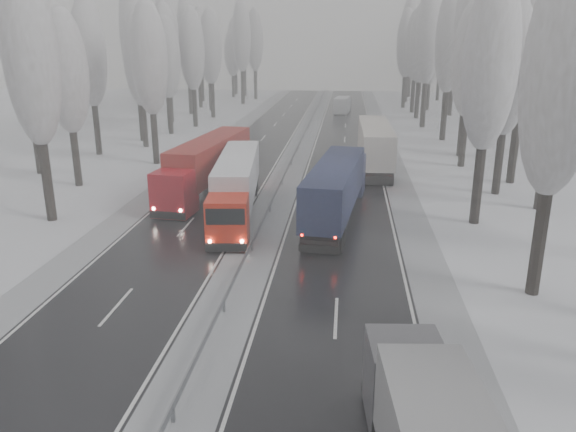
% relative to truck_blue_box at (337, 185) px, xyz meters
% --- Properties ---
extents(carriageway_right, '(7.50, 200.00, 0.03)m').
position_rel_truck_blue_box_xyz_m(carriageway_right, '(0.31, 3.09, -2.45)').
color(carriageway_right, black).
rests_on(carriageway_right, ground).
extents(carriageway_left, '(7.50, 200.00, 0.03)m').
position_rel_truck_blue_box_xyz_m(carriageway_left, '(-10.19, 3.09, -2.45)').
color(carriageway_left, black).
rests_on(carriageway_left, ground).
extents(median_slush, '(3.00, 200.00, 0.04)m').
position_rel_truck_blue_box_xyz_m(median_slush, '(-4.94, 3.09, -2.44)').
color(median_slush, '#ACAFB5').
rests_on(median_slush, ground).
extents(shoulder_right, '(2.40, 200.00, 0.04)m').
position_rel_truck_blue_box_xyz_m(shoulder_right, '(5.26, 3.09, -2.44)').
color(shoulder_right, '#ACAFB5').
rests_on(shoulder_right, ground).
extents(shoulder_left, '(2.40, 200.00, 0.04)m').
position_rel_truck_blue_box_xyz_m(shoulder_left, '(-15.14, 3.09, -2.44)').
color(shoulder_left, '#ACAFB5').
rests_on(shoulder_left, ground).
extents(median_guardrail, '(0.12, 200.00, 0.76)m').
position_rel_truck_blue_box_xyz_m(median_guardrail, '(-4.94, 3.07, -1.86)').
color(median_guardrail, slate).
rests_on(median_guardrail, ground).
extents(tree_16, '(3.60, 3.60, 16.53)m').
position_rel_truck_blue_box_xyz_m(tree_16, '(10.10, -11.25, 8.21)').
color(tree_16, black).
rests_on(tree_16, ground).
extents(tree_18, '(3.60, 3.60, 16.58)m').
position_rel_truck_blue_box_xyz_m(tree_18, '(9.57, 0.12, 8.24)').
color(tree_18, black).
rests_on(tree_18, ground).
extents(tree_19, '(3.60, 3.60, 14.57)m').
position_rel_truck_blue_box_xyz_m(tree_19, '(15.08, 4.12, 6.96)').
color(tree_19, black).
rests_on(tree_19, ground).
extents(tree_20, '(3.60, 3.60, 15.71)m').
position_rel_truck_blue_box_xyz_m(tree_20, '(12.96, 8.25, 7.68)').
color(tree_20, black).
rests_on(tree_20, ground).
extents(tree_21, '(3.60, 3.60, 18.62)m').
position_rel_truck_blue_box_xyz_m(tree_21, '(15.19, 12.25, 9.54)').
color(tree_21, black).
rests_on(tree_21, ground).
extents(tree_22, '(3.60, 3.60, 15.86)m').
position_rel_truck_blue_box_xyz_m(tree_22, '(12.09, 18.69, 7.78)').
color(tree_22, black).
rests_on(tree_22, ground).
extents(tree_23, '(3.60, 3.60, 13.55)m').
position_rel_truck_blue_box_xyz_m(tree_23, '(18.37, 22.69, 6.31)').
color(tree_23, black).
rests_on(tree_23, ground).
extents(tree_24, '(3.60, 3.60, 20.49)m').
position_rel_truck_blue_box_xyz_m(tree_24, '(12.96, 24.11, 10.73)').
color(tree_24, black).
rests_on(tree_24, ground).
extents(tree_25, '(3.60, 3.60, 19.44)m').
position_rel_truck_blue_box_xyz_m(tree_25, '(19.88, 28.11, 10.06)').
color(tree_25, black).
rests_on(tree_25, ground).
extents(tree_26, '(3.60, 3.60, 18.78)m').
position_rel_truck_blue_box_xyz_m(tree_26, '(12.63, 34.36, 9.64)').
color(tree_26, black).
rests_on(tree_26, ground).
extents(tree_27, '(3.60, 3.60, 17.62)m').
position_rel_truck_blue_box_xyz_m(tree_27, '(19.78, 38.36, 8.90)').
color(tree_27, black).
rests_on(tree_27, ground).
extents(tree_28, '(3.60, 3.60, 19.62)m').
position_rel_truck_blue_box_xyz_m(tree_28, '(11.40, 45.04, 10.18)').
color(tree_28, black).
rests_on(tree_28, ground).
extents(tree_29, '(3.60, 3.60, 18.11)m').
position_rel_truck_blue_box_xyz_m(tree_29, '(18.78, 49.04, 9.21)').
color(tree_29, black).
rests_on(tree_29, ground).
extents(tree_30, '(3.60, 3.60, 17.86)m').
position_rel_truck_blue_box_xyz_m(tree_30, '(11.63, 54.79, 9.06)').
color(tree_30, black).
rests_on(tree_30, ground).
extents(tree_31, '(3.60, 3.60, 18.58)m').
position_rel_truck_blue_box_xyz_m(tree_31, '(17.54, 58.79, 9.51)').
color(tree_31, black).
rests_on(tree_31, ground).
extents(tree_32, '(3.60, 3.60, 17.33)m').
position_rel_truck_blue_box_xyz_m(tree_32, '(11.69, 62.30, 8.72)').
color(tree_32, black).
rests_on(tree_32, ground).
extents(tree_33, '(3.60, 3.60, 14.33)m').
position_rel_truck_blue_box_xyz_m(tree_33, '(14.83, 66.30, 6.80)').
color(tree_33, black).
rests_on(tree_33, ground).
extents(tree_34, '(3.60, 3.60, 17.63)m').
position_rel_truck_blue_box_xyz_m(tree_34, '(10.80, 69.40, 8.91)').
color(tree_34, black).
rests_on(tree_34, ground).
extents(tree_35, '(3.60, 3.60, 18.25)m').
position_rel_truck_blue_box_xyz_m(tree_35, '(20.01, 73.40, 9.30)').
color(tree_35, black).
rests_on(tree_35, ground).
extents(tree_36, '(3.60, 3.60, 20.23)m').
position_rel_truck_blue_box_xyz_m(tree_36, '(12.10, 79.25, 10.56)').
color(tree_36, black).
rests_on(tree_36, ground).
extents(tree_37, '(3.60, 3.60, 16.37)m').
position_rel_truck_blue_box_xyz_m(tree_37, '(19.08, 83.25, 8.10)').
color(tree_37, black).
rests_on(tree_37, ground).
extents(tree_38, '(3.60, 3.60, 17.97)m').
position_rel_truck_blue_box_xyz_m(tree_38, '(13.80, 89.81, 9.13)').
color(tree_38, black).
rests_on(tree_38, ground).
extents(tree_39, '(3.60, 3.60, 16.19)m').
position_rel_truck_blue_box_xyz_m(tree_39, '(16.61, 93.81, 7.99)').
color(tree_39, black).
rests_on(tree_39, ground).
extents(tree_58, '(3.60, 3.60, 17.21)m').
position_rel_truck_blue_box_xyz_m(tree_58, '(-20.06, -2.35, 8.64)').
color(tree_58, black).
rests_on(tree_58, ground).
extents(tree_60, '(3.60, 3.60, 14.84)m').
position_rel_truck_blue_box_xyz_m(tree_60, '(-22.68, 7.28, 7.13)').
color(tree_60, black).
rests_on(tree_60, ground).
extents(tree_61, '(3.60, 3.60, 13.95)m').
position_rel_truck_blue_box_xyz_m(tree_61, '(-28.46, 11.28, 6.56)').
color(tree_61, black).
rests_on(tree_61, ground).
extents(tree_62, '(3.60, 3.60, 16.04)m').
position_rel_truck_blue_box_xyz_m(tree_62, '(-18.88, 16.81, 7.89)').
color(tree_62, black).
rests_on(tree_62, ground).
extents(tree_63, '(3.60, 3.60, 16.88)m').
position_rel_truck_blue_box_xyz_m(tree_63, '(-26.78, 20.81, 8.43)').
color(tree_63, black).
rests_on(tree_63, ground).
extents(tree_64, '(3.60, 3.60, 15.42)m').
position_rel_truck_blue_box_xyz_m(tree_64, '(-23.20, 25.80, 7.50)').
color(tree_64, black).
rests_on(tree_64, ground).
extents(tree_65, '(3.60, 3.60, 19.48)m').
position_rel_truck_blue_box_xyz_m(tree_65, '(-24.99, 29.80, 10.08)').
color(tree_65, black).
rests_on(tree_65, ground).
extents(tree_66, '(3.60, 3.60, 15.23)m').
position_rel_truck_blue_box_xyz_m(tree_66, '(-23.09, 35.43, 7.38)').
color(tree_66, black).
rests_on(tree_66, ground).
extents(tree_67, '(3.60, 3.60, 17.09)m').
position_rel_truck_blue_box_xyz_m(tree_67, '(-24.48, 39.43, 8.57)').
color(tree_67, black).
rests_on(tree_67, ground).
extents(tree_68, '(3.60, 3.60, 16.65)m').
position_rel_truck_blue_box_xyz_m(tree_68, '(-21.52, 42.20, 8.28)').
color(tree_68, black).
rests_on(tree_68, ground).
extents(tree_69, '(3.60, 3.60, 19.35)m').
position_rel_truck_blue_box_xyz_m(tree_69, '(-26.36, 46.20, 10.00)').
color(tree_69, black).
rests_on(tree_69, ground).
extents(tree_70, '(3.60, 3.60, 17.09)m').
position_rel_truck_blue_box_xyz_m(tree_70, '(-21.26, 52.28, 8.57)').
color(tree_70, black).
rests_on(tree_70, ground).
extents(tree_71, '(3.60, 3.60, 19.61)m').
position_rel_truck_blue_box_xyz_m(tree_71, '(-26.02, 56.28, 10.16)').
color(tree_71, black).
rests_on(tree_71, ground).
extents(tree_72, '(3.60, 3.60, 15.11)m').
position_rel_truck_blue_box_xyz_m(tree_72, '(-23.87, 61.62, 7.30)').
color(tree_72, black).
rests_on(tree_72, ground).
extents(tree_73, '(3.60, 3.60, 17.22)m').
position_rel_truck_blue_box_xyz_m(tree_73, '(-26.75, 65.62, 8.65)').
color(tree_73, black).
rests_on(tree_73, ground).
extents(tree_74, '(3.60, 3.60, 19.68)m').
position_rel_truck_blue_box_xyz_m(tree_74, '(-20.01, 72.41, 10.21)').
color(tree_74, black).
rests_on(tree_74, ground).
extents(tree_75, '(3.60, 3.60, 18.60)m').
position_rel_truck_blue_box_xyz_m(tree_75, '(-29.13, 76.41, 9.53)').
color(tree_75, black).
rests_on(tree_75, ground).
extents(tree_76, '(3.60, 3.60, 18.55)m').
position_rel_truck_blue_box_xyz_m(tree_76, '(-18.98, 81.81, 9.49)').
color(tree_76, black).
rests_on(tree_76, ground).
extents(tree_77, '(3.60, 3.60, 14.32)m').
position_rel_truck_blue_box_xyz_m(tree_77, '(-24.60, 85.81, 6.80)').
color(tree_77, black).
rests_on(tree_77, ground).
extents(tree_78, '(3.60, 3.60, 19.55)m').
position_rel_truck_blue_box_xyz_m(tree_78, '(-22.50, 88.40, 10.13)').
color(tree_78, black).
rests_on(tree_78, ground).
extents(tree_79, '(3.60, 3.60, 17.07)m').
position_rel_truck_blue_box_xyz_m(tree_79, '(-25.27, 92.40, 8.55)').
color(tree_79, black).
rests_on(tree_79, ground).
extents(truck_blue_box, '(4.44, 16.59, 4.22)m').
position_rel_truck_blue_box_xyz_m(truck_blue_box, '(0.00, 0.00, 0.00)').
color(truck_blue_box, '#1C2147').
rests_on(truck_blue_box, ground).
extents(truck_cream_box, '(2.99, 17.42, 4.45)m').
position_rel_truck_blue_box_xyz_m(truck_cream_box, '(3.27, 16.84, 0.14)').
color(truck_cream_box, beige).
rests_on(truck_cream_box, ground).
extents(box_truck_distant, '(3.04, 7.55, 2.74)m').
position_rel_truck_blue_box_xyz_m(box_truck_distant, '(-0.31, 60.20, -1.06)').
color(box_truck_distant, '#B8BBC0').
rests_on(box_truck_distant, ground).
extents(truck_red_white, '(4.22, 16.11, 4.10)m').
position_rel_truck_blue_box_xyz_m(truck_red_white, '(-7.25, 0.34, -0.07)').
color(truck_red_white, red).
rests_on(truck_red_white, ground).
extents(truck_red_red, '(4.58, 17.09, 4.35)m').
position_rel_truck_blue_box_xyz_m(truck_red_red, '(-10.84, 6.11, 0.07)').
color(truck_red_red, '#A30912').
rests_on(truck_red_red, ground).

